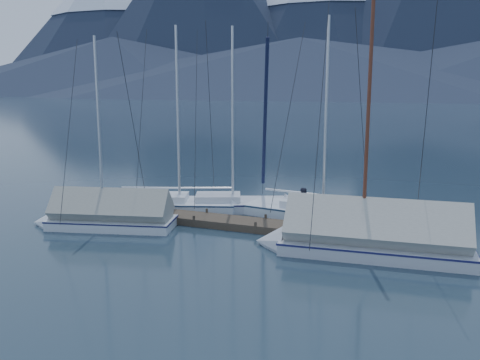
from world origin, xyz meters
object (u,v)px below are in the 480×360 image
(sailboat_open_left, at_px, (190,206))
(sailboat_covered_far, at_px, (101,218))
(sailboat_open_right, at_px, (334,217))
(sailboat_covered_near, at_px, (358,240))
(person, at_px, (304,207))
(sailboat_open_mid, at_px, (243,206))

(sailboat_open_left, distance_m, sailboat_covered_far, 5.00)
(sailboat_open_left, xyz_separation_m, sailboat_covered_far, (-2.31, -4.43, 0.28))
(sailboat_open_right, xyz_separation_m, sailboat_covered_far, (-9.71, -5.04, 0.27))
(sailboat_covered_near, relative_size, person, 6.31)
(sailboat_covered_near, xyz_separation_m, sailboat_covered_far, (-11.48, -0.60, -0.08))
(sailboat_open_right, bearing_deg, person, -107.31)
(sailboat_covered_far, bearing_deg, sailboat_open_left, 62.41)
(sailboat_open_left, distance_m, person, 6.95)
(sailboat_open_mid, xyz_separation_m, sailboat_covered_far, (-4.86, -5.52, 0.28))
(sailboat_covered_near, bearing_deg, sailboat_covered_far, -176.99)
(sailboat_open_left, xyz_separation_m, sailboat_open_mid, (2.55, 1.09, -0.00))
(sailboat_covered_far, bearing_deg, sailboat_covered_near, 3.01)
(sailboat_open_left, xyz_separation_m, sailboat_open_right, (7.39, 0.62, 0.00))
(sailboat_open_mid, relative_size, person, 5.98)
(sailboat_covered_near, distance_m, person, 3.23)
(sailboat_open_mid, height_order, sailboat_covered_far, sailboat_open_mid)
(sailboat_covered_near, relative_size, sailboat_covered_far, 1.15)
(sailboat_open_right, distance_m, sailboat_covered_far, 10.94)
(sailboat_covered_far, height_order, person, sailboat_covered_far)
(sailboat_covered_near, bearing_deg, sailboat_open_mid, 143.43)
(sailboat_open_right, distance_m, sailboat_covered_near, 4.79)
(sailboat_open_mid, bearing_deg, sailboat_covered_far, -131.38)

